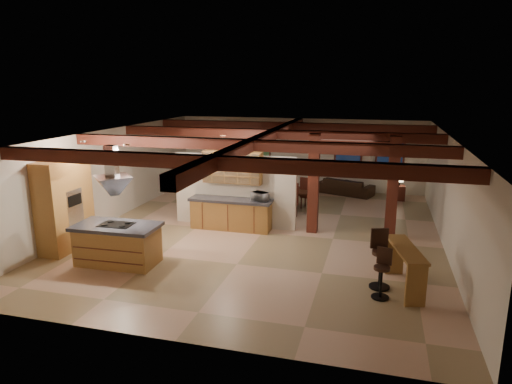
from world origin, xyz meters
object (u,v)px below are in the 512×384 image
sofa (346,186)px  bar_counter (405,261)px  dining_table (282,200)px  kitchen_island (118,244)px

sofa → bar_counter: bar_counter is taller
dining_table → bar_counter: bearing=-64.8°
kitchen_island → bar_counter: size_ratio=1.13×
dining_table → sofa: bearing=46.0°
bar_counter → dining_table: bearing=125.2°
bar_counter → sofa: bearing=102.5°
sofa → kitchen_island: bearing=80.8°
dining_table → sofa: dining_table is taller
sofa → bar_counter: 8.54m
kitchen_island → bar_counter: bearing=3.0°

